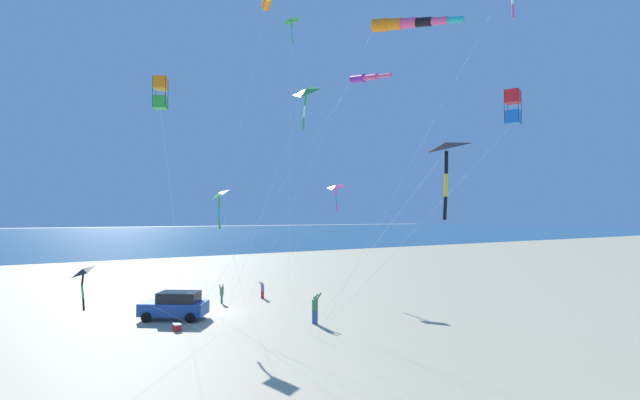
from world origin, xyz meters
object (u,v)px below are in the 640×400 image
object	(u,v)px
kite_box_magenta_far_left	(160,93)
kite_windsock_striped_overhead	(365,78)
person_adult_flyer	(315,307)
kite_delta_green_low_center	(291,22)
kite_delta_orange_high_right	(446,149)
kite_delta_blue_topmost	(305,93)
kite_delta_long_streamer_right	(336,187)
kite_delta_checkered_midright	(218,196)
kite_box_long_streamer_left	(513,107)
cooler_box	(177,327)
kite_windsock_small_distant	(404,24)
person_child_grey_jacket	(262,289)
parked_car	(175,305)
kite_delta_yellow_midlevel	(83,272)
person_child_green_jacket	(222,293)

from	to	relation	value
kite_box_magenta_far_left	kite_windsock_striped_overhead	xyz separation A→B (m)	(3.59, 11.52, 1.80)
person_adult_flyer	kite_delta_green_low_center	world-z (taller)	kite_delta_green_low_center
kite_delta_orange_high_right	kite_delta_blue_topmost	xyz separation A→B (m)	(-12.75, 1.59, 5.37)
kite_delta_long_streamer_right	person_adult_flyer	bearing A→B (deg)	-39.41
kite_delta_checkered_midright	kite_box_long_streamer_left	size ratio (longest dim) A/B	0.66
cooler_box	kite_delta_checkered_midright	size ratio (longest dim) A/B	0.07
kite_windsock_small_distant	cooler_box	bearing A→B (deg)	-112.48
kite_delta_long_streamer_right	kite_box_long_streamer_left	size ratio (longest dim) A/B	0.77
person_adult_flyer	kite_windsock_small_distant	size ratio (longest dim) A/B	0.10
person_adult_flyer	kite_delta_checkered_midright	xyz separation A→B (m)	(-3.80, -5.22, 7.22)
person_adult_flyer	person_child_grey_jacket	size ratio (longest dim) A/B	1.38
parked_car	cooler_box	bearing A→B (deg)	-11.05
cooler_box	kite_windsock_striped_overhead	world-z (taller)	kite_windsock_striped_overhead
kite_delta_yellow_midlevel	kite_box_magenta_far_left	world-z (taller)	kite_box_magenta_far_left
person_child_green_jacket	kite_delta_yellow_midlevel	size ratio (longest dim) A/B	0.20
kite_box_magenta_far_left	kite_delta_checkered_midright	xyz separation A→B (m)	(-3.01, 4.35, -5.50)
kite_delta_checkered_midright	kite_box_magenta_far_left	bearing A→B (deg)	-55.36
kite_box_magenta_far_left	kite_delta_long_streamer_right	bearing A→B (deg)	117.23
kite_delta_green_low_center	kite_box_long_streamer_left	world-z (taller)	kite_delta_green_low_center
kite_delta_green_low_center	kite_box_long_streamer_left	bearing A→B (deg)	14.61
parked_car	kite_delta_orange_high_right	world-z (taller)	kite_delta_orange_high_right
person_child_green_jacket	kite_delta_yellow_midlevel	world-z (taller)	kite_delta_yellow_midlevel
kite_delta_yellow_midlevel	kite_box_long_streamer_left	bearing A→B (deg)	65.80
cooler_box	kite_windsock_striped_overhead	bearing A→B (deg)	60.02
parked_car	kite_delta_long_streamer_right	bearing A→B (deg)	104.39
person_child_green_jacket	kite_delta_yellow_midlevel	distance (m)	16.60
kite_windsock_small_distant	kite_delta_long_streamer_right	xyz separation A→B (m)	(-12.54, 2.71, -10.28)
person_adult_flyer	kite_windsock_small_distant	xyz separation A→B (m)	(2.62, 5.43, 18.89)
person_child_green_jacket	kite_box_long_streamer_left	distance (m)	24.89
kite_windsock_small_distant	kite_delta_blue_topmost	world-z (taller)	kite_windsock_small_distant
kite_delta_orange_high_right	kite_windsock_striped_overhead	world-z (taller)	kite_windsock_striped_overhead
kite_delta_yellow_midlevel	parked_car	bearing A→B (deg)	145.80
person_child_green_jacket	kite_delta_orange_high_right	distance (m)	24.84
kite_delta_yellow_midlevel	kite_delta_blue_topmost	bearing A→B (deg)	98.48
kite_delta_green_low_center	kite_box_long_streamer_left	size ratio (longest dim) A/B	1.68
kite_delta_blue_topmost	kite_delta_yellow_midlevel	world-z (taller)	kite_delta_blue_topmost
kite_box_magenta_far_left	kite_delta_long_streamer_right	size ratio (longest dim) A/B	1.45
kite_delta_green_low_center	kite_windsock_striped_overhead	xyz separation A→B (m)	(7.62, 1.21, -6.28)
parked_car	person_child_green_jacket	distance (m)	5.76
kite_box_magenta_far_left	parked_car	bearing A→B (deg)	157.29
kite_windsock_small_distant	kite_delta_checkered_midright	world-z (taller)	kite_windsock_small_distant
cooler_box	person_child_green_jacket	size ratio (longest dim) A/B	0.42
parked_car	kite_delta_checkered_midright	xyz separation A→B (m)	(2.12, 2.21, 7.35)
person_child_green_jacket	kite_box_long_streamer_left	bearing A→B (deg)	20.87
person_child_grey_jacket	kite_delta_checkered_midright	xyz separation A→B (m)	(6.07, -5.89, 7.52)
kite_windsock_small_distant	person_child_green_jacket	bearing A→B (deg)	-145.37
kite_box_magenta_far_left	kite_windsock_small_distant	bearing A→B (deg)	77.19
person_adult_flyer	kite_windsock_striped_overhead	bearing A→B (deg)	34.80
kite_windsock_small_distant	kite_windsock_striped_overhead	world-z (taller)	kite_windsock_small_distant
kite_windsock_small_distant	kite_box_magenta_far_left	distance (m)	16.58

